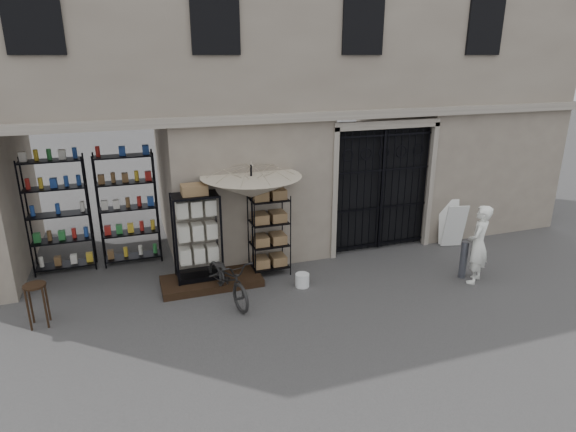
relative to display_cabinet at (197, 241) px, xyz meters
name	(u,v)px	position (x,y,z in m)	size (l,w,h in m)	color
ground	(351,301)	(2.62, -1.66, -0.94)	(80.00, 80.00, 0.00)	black
main_building	(284,53)	(2.62, 2.34, 3.56)	(14.00, 4.00, 9.00)	gray
shop_recess	(95,207)	(-1.88, 1.14, 0.56)	(3.00, 1.70, 3.00)	black
shop_shelving	(94,212)	(-1.93, 1.64, 0.31)	(2.70, 0.50, 2.50)	black
iron_gate	(378,187)	(4.37, 0.62, 0.56)	(2.50, 0.21, 3.00)	black
step_platform	(212,281)	(0.22, -0.11, -0.86)	(2.00, 0.90, 0.15)	black
display_cabinet	(197,241)	(0.00, 0.00, 0.00)	(0.94, 0.66, 1.90)	black
wire_rack	(269,235)	(1.51, 0.06, -0.08)	(0.88, 0.73, 1.75)	black
market_umbrella	(251,181)	(1.14, 0.02, 1.13)	(2.30, 2.32, 2.88)	black
white_bucket	(302,280)	(1.94, -0.79, -0.80)	(0.28, 0.28, 0.27)	silver
bicycle	(229,299)	(0.41, -0.85, -0.94)	(0.59, 0.89, 1.70)	black
wooden_stool	(38,304)	(-2.86, -0.69, -0.53)	(0.46, 0.46, 0.78)	black
steel_bollard	(464,260)	(5.27, -1.49, -0.54)	(0.15, 0.15, 0.80)	slate
shopkeeper	(473,281)	(5.37, -1.74, -0.94)	(0.60, 1.64, 0.39)	white
easel_sign	(452,224)	(6.15, 0.09, -0.38)	(0.63, 0.69, 1.08)	silver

